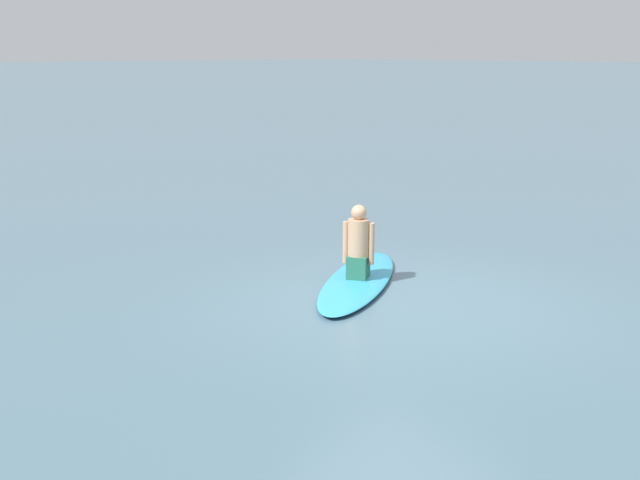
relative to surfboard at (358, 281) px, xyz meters
name	(u,v)px	position (x,y,z in m)	size (l,w,h in m)	color
ground_plane	(402,304)	(-0.91, 0.23, -0.05)	(400.00, 400.00, 0.00)	slate
surfboard	(358,281)	(0.00, 0.00, 0.00)	(2.88, 0.75, 0.10)	#339EC6
person_paddler	(358,245)	(0.00, 0.00, 0.47)	(0.39, 0.39, 0.93)	#26664C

